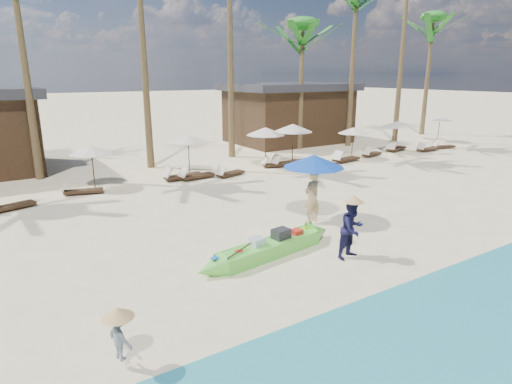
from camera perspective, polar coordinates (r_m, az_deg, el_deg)
ground at (r=11.23m, az=-0.89°, el=-10.77°), size 240.00×240.00×0.00m
green_canoe at (r=12.17m, az=1.85°, el=-7.42°), size 5.39×1.18×0.69m
tourist at (r=14.71m, az=7.48°, el=-0.64°), size 0.72×0.53×1.83m
vendor_green at (r=12.12m, az=12.69°, el=-4.84°), size 0.88×0.73×1.67m
vendor_yellow at (r=8.09m, az=-17.70°, el=-17.89°), size 0.50×0.64×0.87m
blue_umbrella at (r=14.82m, az=7.71°, el=4.10°), size 2.14×2.14×2.30m
lounger_4_right at (r=18.56m, az=-30.13°, el=-1.58°), size 1.76×0.98×0.57m
resort_parasol_5 at (r=20.29m, az=-21.12°, el=5.31°), size 1.88×1.88×1.94m
lounger_5_left at (r=19.69m, az=-22.38°, el=0.24°), size 1.72×0.92×0.56m
resort_parasol_6 at (r=22.14m, az=-9.04°, el=7.06°), size 1.94×1.94×2.00m
lounger_6_left at (r=21.05m, az=-9.97°, el=2.21°), size 1.98×0.66×0.67m
lounger_6_right at (r=21.03m, az=-8.13°, el=2.22°), size 1.84×0.70×0.61m
resort_parasol_7 at (r=23.34m, az=1.28°, el=8.10°), size 2.13×2.13×2.19m
lounger_7_left at (r=21.46m, az=-3.62°, el=2.57°), size 1.72×0.95×0.56m
lounger_7_right at (r=23.58m, az=2.61°, el=3.77°), size 1.76×0.99×0.57m
resort_parasol_8 at (r=24.21m, az=4.95°, el=8.51°), size 2.22×2.22×2.28m
lounger_8_left at (r=23.95m, az=3.87°, el=3.99°), size 1.94×0.76×0.64m
resort_parasol_9 at (r=26.63m, az=12.83°, el=8.00°), size 1.81×1.81×1.87m
lounger_9_left at (r=25.49m, az=11.76°, el=4.40°), size 1.95×0.80×0.64m
lounger_9_right at (r=27.65m, az=15.08°, el=4.99°), size 1.74×0.91×0.56m
resort_parasol_10 at (r=29.49m, az=18.32°, el=8.58°), size 1.97×1.97×2.02m
lounger_10_left at (r=30.04m, az=18.10°, el=5.61°), size 2.03×1.12×0.66m
lounger_10_right at (r=30.67m, az=21.83°, el=5.42°), size 1.77×0.57×0.60m
resort_parasol_11 at (r=35.53m, az=23.34°, el=9.09°), size 1.92×1.92×1.98m
lounger_11_left at (r=32.24m, az=23.59°, el=5.66°), size 1.74×0.91×0.57m
palm_6 at (r=29.42m, az=6.20°, el=19.45°), size 2.08×2.08×8.51m
palm_7 at (r=31.43m, az=13.15°, el=22.45°), size 2.08×2.08×11.08m
palm_9 at (r=39.31m, az=22.41°, el=18.88°), size 2.08×2.08×9.82m
pavilion_east at (r=32.54m, az=4.30°, el=10.54°), size 8.80×6.60×4.30m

